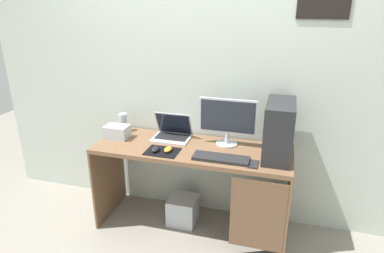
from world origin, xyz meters
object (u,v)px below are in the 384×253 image
(speaker, at_px, (123,122))
(keyboard, at_px, (221,158))
(projector, at_px, (117,132))
(cell_phone, at_px, (253,164))
(pc_tower, at_px, (279,130))
(laptop, at_px, (172,133))
(mouse_right, at_px, (156,149))
(mouse_left, at_px, (168,149))
(subwoofer, at_px, (183,210))
(monitor, at_px, (228,120))

(speaker, distance_m, keyboard, 1.02)
(projector, xyz_separation_m, cell_phone, (1.18, -0.19, -0.05))
(pc_tower, bearing_deg, laptop, 171.81)
(cell_phone, bearing_deg, mouse_right, 179.09)
(keyboard, xyz_separation_m, mouse_left, (-0.42, 0.02, 0.01))
(cell_phone, distance_m, subwoofer, 0.90)
(monitor, bearing_deg, mouse_left, -147.40)
(monitor, distance_m, cell_phone, 0.44)
(pc_tower, height_order, cell_phone, pc_tower)
(mouse_right, bearing_deg, subwoofer, 51.09)
(mouse_right, bearing_deg, laptop, 83.84)
(laptop, distance_m, subwoofer, 0.70)
(laptop, distance_m, projector, 0.47)
(pc_tower, distance_m, laptop, 0.91)
(laptop, relative_size, mouse_right, 3.29)
(mouse_left, relative_size, mouse_right, 1.00)
(laptop, relative_size, speaker, 1.92)
(mouse_left, bearing_deg, speaker, 149.78)
(speaker, bearing_deg, monitor, -2.90)
(speaker, bearing_deg, mouse_left, -30.22)
(laptop, bearing_deg, monitor, -1.69)
(mouse_right, bearing_deg, mouse_left, 14.74)
(keyboard, height_order, mouse_right, mouse_right)
(monitor, bearing_deg, pc_tower, -15.56)
(pc_tower, height_order, mouse_left, pc_tower)
(pc_tower, height_order, speaker, pc_tower)
(keyboard, bearing_deg, projector, 169.58)
(monitor, bearing_deg, laptop, 178.31)
(pc_tower, xyz_separation_m, mouse_left, (-0.82, -0.15, -0.19))
(monitor, bearing_deg, mouse_right, -150.34)
(monitor, relative_size, mouse_right, 4.85)
(speaker, relative_size, mouse_right, 1.72)
(laptop, bearing_deg, mouse_right, -96.16)
(cell_phone, bearing_deg, subwoofer, 161.12)
(keyboard, bearing_deg, cell_phone, -4.06)
(mouse_right, relative_size, subwoofer, 0.40)
(laptop, height_order, mouse_right, laptop)
(mouse_left, height_order, mouse_right, same)
(keyboard, bearing_deg, monitor, 91.95)
(pc_tower, height_order, subwoofer, pc_tower)
(speaker, distance_m, subwoofer, 0.95)
(monitor, distance_m, projector, 0.95)
(pc_tower, xyz_separation_m, keyboard, (-0.40, -0.17, -0.20))
(keyboard, xyz_separation_m, mouse_right, (-0.52, -0.01, 0.01))
(projector, height_order, cell_phone, projector)
(keyboard, relative_size, mouse_right, 4.38)
(monitor, xyz_separation_m, cell_phone, (0.25, -0.30, -0.21))
(projector, height_order, subwoofer, projector)
(subwoofer, bearing_deg, monitor, 15.21)
(laptop, xyz_separation_m, projector, (-0.46, -0.13, 0.01))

